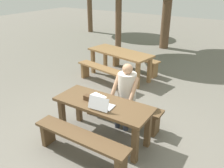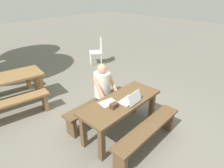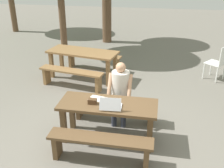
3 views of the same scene
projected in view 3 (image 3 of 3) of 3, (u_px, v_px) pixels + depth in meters
name	position (u px, v px, depth m)	size (l,w,h in m)	color
ground_plane	(108.00, 138.00, 4.82)	(30.00, 30.00, 0.00)	slate
picnic_table_front	(108.00, 110.00, 4.57)	(1.67, 0.66, 0.72)	brown
bench_near	(100.00, 144.00, 4.13)	(1.64, 0.30, 0.46)	brown
bench_far	(114.00, 106.00, 5.23)	(1.64, 0.30, 0.46)	brown
laptop	(111.00, 105.00, 4.35)	(0.37, 0.31, 0.22)	silver
small_pouch	(92.00, 101.00, 4.50)	(0.14, 0.10, 0.09)	#4C331E
paper_sheet	(98.00, 99.00, 4.67)	(0.33, 0.26, 0.00)	white
person_seated	(120.00, 88.00, 5.01)	(0.45, 0.43, 1.24)	#333847
plastic_chair	(219.00, 62.00, 7.01)	(0.62, 0.62, 0.95)	white
picnic_table_mid	(83.00, 56.00, 7.07)	(1.94, 1.04, 0.76)	olive
bench_mid_south	(71.00, 75.00, 6.62)	(1.69, 0.59, 0.47)	olive
bench_mid_north	(93.00, 58.00, 7.75)	(1.69, 0.59, 0.47)	olive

